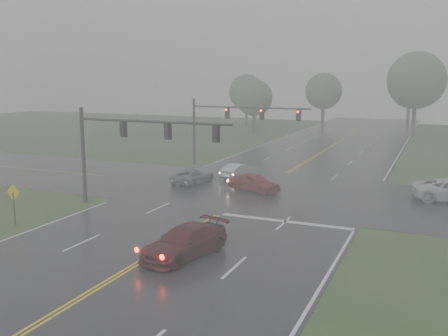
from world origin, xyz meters
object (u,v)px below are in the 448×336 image
at_px(car_grey, 193,184).
at_px(signal_gantry_far, 228,119).
at_px(sedan_maroon, 185,257).
at_px(sedan_red, 254,192).
at_px(signal_gantry_near, 124,139).
at_px(sedan_silver, 239,178).

bearing_deg(car_grey, signal_gantry_far, -81.14).
distance_m(sedan_maroon, sedan_red, 15.22).
height_order(sedan_maroon, signal_gantry_near, signal_gantry_near).
relative_size(sedan_maroon, car_grey, 1.17).
bearing_deg(signal_gantry_far, sedan_red, -56.27).
bearing_deg(signal_gantry_near, sedan_silver, 75.16).
xyz_separation_m(sedan_silver, car_grey, (-2.68, -3.82, 0.00)).
distance_m(sedan_silver, signal_gantry_near, 13.97).
bearing_deg(sedan_red, sedan_maroon, -155.65).
height_order(sedan_silver, signal_gantry_near, signal_gantry_near).
distance_m(sedan_red, sedan_silver, 5.54).
bearing_deg(sedan_maroon, signal_gantry_far, 121.69).
xyz_separation_m(sedan_maroon, signal_gantry_near, (-8.30, 7.00, 4.79)).
bearing_deg(signal_gantry_far, sedan_silver, -56.67).
distance_m(sedan_silver, signal_gantry_far, 7.43).
height_order(sedan_red, car_grey, sedan_red).
bearing_deg(car_grey, sedan_red, 178.54).
xyz_separation_m(sedan_red, car_grey, (-5.79, 0.76, 0.00)).
bearing_deg(sedan_silver, car_grey, 69.18).
relative_size(sedan_maroon, signal_gantry_near, 0.45).
bearing_deg(sedan_silver, sedan_maroon, 118.34).
height_order(sedan_maroon, sedan_red, sedan_maroon).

